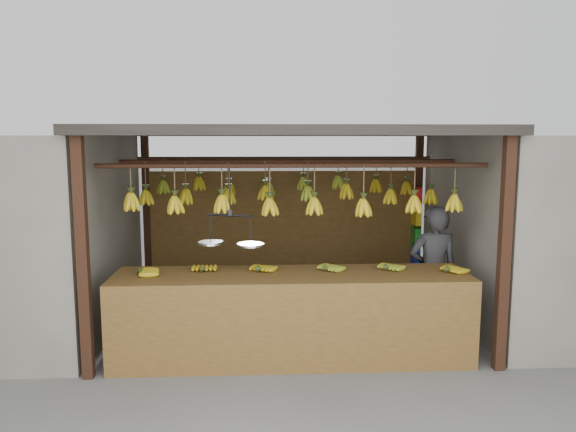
{
  "coord_description": "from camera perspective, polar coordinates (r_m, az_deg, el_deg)",
  "views": [
    {
      "loc": [
        -0.35,
        -6.69,
        2.28
      ],
      "look_at": [
        0.0,
        0.3,
        1.3
      ],
      "focal_mm": 35.0,
      "sensor_mm": 36.0,
      "label": 1
    }
  ],
  "objects": [
    {
      "name": "hanging_bananas",
      "position": [
        6.73,
        0.12,
        2.2
      ],
      "size": [
        3.58,
        2.23,
        0.38
      ],
      "color": "#B89B13",
      "rests_on": "ground"
    },
    {
      "name": "balance_scale",
      "position": [
        5.8,
        -5.87,
        -2.38
      ],
      "size": [
        0.67,
        0.38,
        0.82
      ],
      "color": "black",
      "rests_on": "ground"
    },
    {
      "name": "vendor",
      "position": [
        6.57,
        14.54,
        -5.62
      ],
      "size": [
        0.56,
        0.38,
        1.53
      ],
      "primitive_type": "imported",
      "rotation": [
        0.0,
        0.0,
        3.16
      ],
      "color": "#262628",
      "rests_on": "ground"
    },
    {
      "name": "ground",
      "position": [
        7.08,
        0.12,
        -10.82
      ],
      "size": [
        80.0,
        80.0,
        0.0
      ],
      "primitive_type": "plane",
      "color": "#5B5B57"
    },
    {
      "name": "stall",
      "position": [
        7.04,
        -0.01,
        5.45
      ],
      "size": [
        4.3,
        3.3,
        2.4
      ],
      "color": "black",
      "rests_on": "ground"
    },
    {
      "name": "counter",
      "position": [
        5.69,
        0.47,
        -8.05
      ],
      "size": [
        3.64,
        0.83,
        0.96
      ],
      "color": "brown",
      "rests_on": "ground"
    },
    {
      "name": "bag_bundles",
      "position": [
        8.46,
        12.87,
        -1.03
      ],
      "size": [
        0.08,
        0.26,
        1.15
      ],
      "color": "red",
      "rests_on": "ground"
    }
  ]
}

